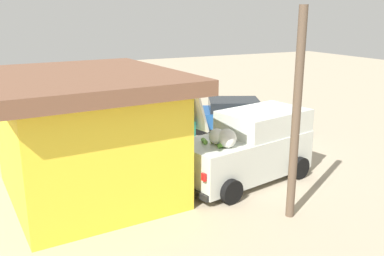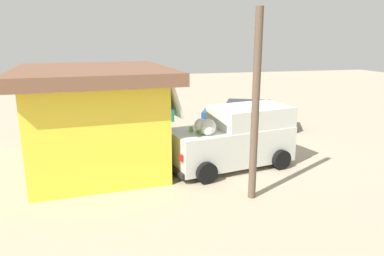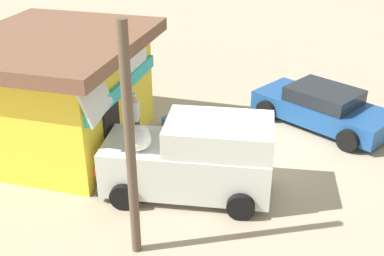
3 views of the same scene
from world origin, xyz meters
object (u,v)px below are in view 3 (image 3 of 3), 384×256
parked_sedan (322,107)px  customer_bending (105,137)px  unloaded_banana_pile (88,176)px  paint_bucket (167,122)px  delivery_van (193,157)px  vendor_standing (133,116)px  storefront_bar (59,90)px

parked_sedan → customer_bending: bearing=130.6°
unloaded_banana_pile → parked_sedan: bearing=-44.2°
unloaded_banana_pile → paint_bucket: (3.68, -0.71, -0.02)m
customer_bending → delivery_van: bearing=-99.3°
delivery_van → unloaded_banana_pile: bearing=100.8°
delivery_van → vendor_standing: (1.73, 2.44, -0.05)m
unloaded_banana_pile → customer_bending: bearing=-2.2°
unloaded_banana_pile → delivery_van: bearing=-79.2°
delivery_van → paint_bucket: size_ratio=14.42×
unloaded_banana_pile → paint_bucket: unloaded_banana_pile is taller
storefront_bar → unloaded_banana_pile: bearing=-133.5°
vendor_standing → customer_bending: vendor_standing is taller
delivery_van → parked_sedan: size_ratio=0.99×
delivery_van → customer_bending: 2.71m
parked_sedan → paint_bucket: bearing=111.6°
paint_bucket → vendor_standing: bearing=162.8°
storefront_bar → unloaded_banana_pile: size_ratio=6.67×
customer_bending → paint_bucket: bearing=-13.9°
storefront_bar → vendor_standing: bearing=-73.2°
storefront_bar → customer_bending: (-0.69, -1.76, -0.86)m
unloaded_banana_pile → paint_bucket: 3.75m
customer_bending → parked_sedan: bearing=-49.4°
storefront_bar → unloaded_banana_pile: (-1.64, -1.73, -1.54)m
delivery_van → unloaded_banana_pile: (-0.52, 2.71, -0.82)m
delivery_van → customer_bending: delivery_van is taller
vendor_standing → customer_bending: bearing=169.9°
unloaded_banana_pile → vendor_standing: bearing=-6.8°
parked_sedan → vendor_standing: vendor_standing is taller
vendor_standing → delivery_van: bearing=-125.2°
customer_bending → vendor_standing: bearing=-10.1°
delivery_van → vendor_standing: 2.99m
unloaded_banana_pile → paint_bucket: bearing=-10.9°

